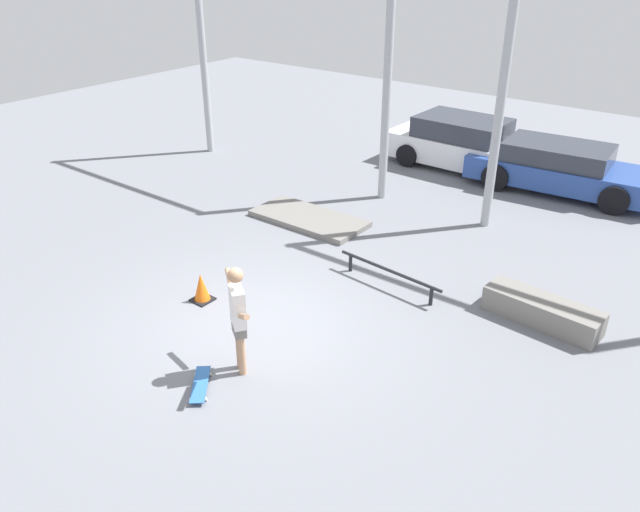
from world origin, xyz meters
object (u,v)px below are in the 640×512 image
Objects in this scene: grind_rail at (389,273)px; manual_pad at (309,218)px; grind_box at (542,311)px; parked_car_white at (465,144)px; skateboarder at (238,314)px; skateboard at (200,384)px; traffic_cone at (202,288)px; parked_car_blue at (561,168)px.

manual_pad is at bearing 154.49° from grind_rail.
parked_car_white is (-4.53, 6.35, 0.45)m from grind_box.
grind_box is at bearing -8.75° from manual_pad.
skateboard is (-0.19, -0.66, -0.93)m from skateboarder.
skateboard is 4.16m from grind_rail.
skateboard is 11.11m from parked_car_white.
skateboarder is at bearing -62.15° from manual_pad.
traffic_cone is (-1.77, 1.69, 0.20)m from skateboard.
parked_car_blue is 9.72m from traffic_cone.
grind_box is 0.86× the size of grind_rail.
manual_pad reaches higher than skateboard.
skateboarder is 10.28m from parked_car_blue.
skateboarder reaches higher than manual_pad.
skateboarder is 5.60m from manual_pad.
grind_rail is at bearing 45.34° from traffic_cone.
manual_pad is (-2.58, 4.88, -0.93)m from skateboarder.
parked_car_blue is at bearing -2.37° from parked_car_white.
manual_pad is 4.93× the size of traffic_cone.
manual_pad is 6.57m from parked_car_blue.
traffic_cone reaches higher than grind_box.
parked_car_white reaches higher than skateboard.
parked_car_white is at bearing 105.21° from grind_rail.
skateboarder is at bearing -127.55° from grind_box.
grind_box is 5.74m from manual_pad.
parked_car_blue is at bearing 132.39° from skateboard.
skateboarder is at bearing -27.82° from traffic_cone.
parked_car_blue is (1.44, 10.86, 0.54)m from skateboard.
grind_rail is 4.20× the size of traffic_cone.
parked_car_white reaches higher than manual_pad.
traffic_cone is at bearing -92.06° from parked_car_white.
grind_box is 3.62× the size of traffic_cone.
grind_box is (3.27, 4.68, 0.15)m from skateboard.
parked_car_white is at bearing 125.53° from grind_box.
grind_rail is (0.43, 3.45, -0.70)m from skateboarder.
parked_car_blue is 8.72× the size of traffic_cone.
manual_pad is 0.57× the size of parked_car_blue.
manual_pad is 3.91m from traffic_cone.
grind_box is 7.81m from parked_car_white.
skateboarder is 2.27× the size of skateboard.
skateboarder is 3.26× the size of traffic_cone.
grind_box is 6.46m from parked_car_blue.
skateboard is at bearing -66.65° from manual_pad.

